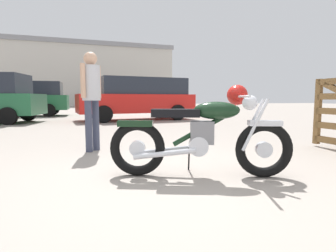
{
  "coord_description": "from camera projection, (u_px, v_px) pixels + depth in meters",
  "views": [
    {
      "loc": [
        -0.89,
        -2.65,
        0.89
      ],
      "look_at": [
        0.08,
        0.7,
        0.54
      ],
      "focal_mm": 28.66,
      "sensor_mm": 36.0,
      "label": 1
    }
  ],
  "objects": [
    {
      "name": "industrial_building",
      "position": [
        82.0,
        77.0,
        34.46
      ],
      "size": [
        22.05,
        11.18,
        7.37
      ],
      "rotation": [
        0.0,
        0.0,
        0.05
      ],
      "color": "beige",
      "rests_on": "ground_plane"
    },
    {
      "name": "ground_plane",
      "position": [
        179.0,
        182.0,
        2.87
      ],
      "size": [
        80.0,
        80.0,
        0.0
      ],
      "primitive_type": "plane",
      "color": "gray"
    },
    {
      "name": "bystander",
      "position": [
        91.0,
        91.0,
        4.48
      ],
      "size": [
        0.33,
        0.36,
        1.66
      ],
      "rotation": [
        0.0,
        0.0,
        2.42
      ],
      "color": "#383D51",
      "rests_on": "ground_plane"
    },
    {
      "name": "vintage_motorcycle",
      "position": [
        205.0,
        134.0,
        3.07
      ],
      "size": [
        2.0,
        0.84,
        1.07
      ],
      "rotation": [
        0.0,
        0.0,
        -0.33
      ],
      "color": "black",
      "rests_on": "ground_plane"
    },
    {
      "name": "blue_hatchback_right",
      "position": [
        21.0,
        97.0,
        13.42
      ],
      "size": [
        4.71,
        1.99,
        1.74
      ],
      "rotation": [
        0.0,
        0.0,
        3.15
      ],
      "color": "black",
      "rests_on": "ground_plane"
    },
    {
      "name": "red_hatchback_near",
      "position": [
        138.0,
        97.0,
        11.2
      ],
      "size": [
        4.89,
        2.43,
        1.74
      ],
      "rotation": [
        0.0,
        0.0,
        3.27
      ],
      "color": "black",
      "rests_on": "ground_plane"
    }
  ]
}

